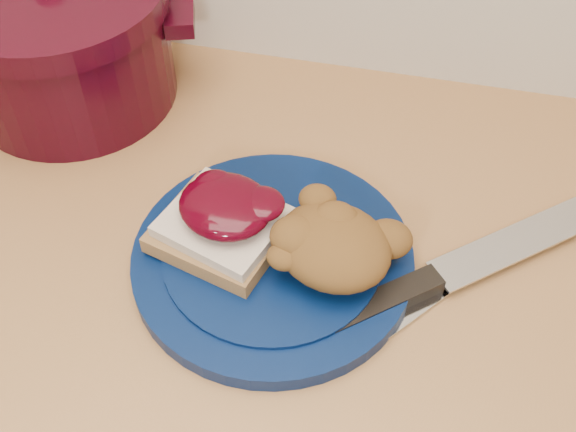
% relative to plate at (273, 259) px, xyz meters
% --- Properties ---
extents(plate, '(0.34, 0.34, 0.02)m').
position_rel_plate_xyz_m(plate, '(0.00, 0.00, 0.00)').
color(plate, '#04163F').
rests_on(plate, wood_countertop).
extents(sandwich, '(0.13, 0.12, 0.05)m').
position_rel_plate_xyz_m(sandwich, '(-0.05, 0.01, 0.04)').
color(sandwich, olive).
rests_on(sandwich, plate).
extents(stuffing_mound, '(0.13, 0.12, 0.05)m').
position_rel_plate_xyz_m(stuffing_mound, '(0.06, -0.00, 0.04)').
color(stuffing_mound, brown).
rests_on(stuffing_mound, plate).
extents(chef_knife, '(0.28, 0.24, 0.02)m').
position_rel_plate_xyz_m(chef_knife, '(0.14, -0.00, 0.00)').
color(chef_knife, black).
rests_on(chef_knife, wood_countertop).
extents(butter_knife, '(0.11, 0.13, 0.00)m').
position_rel_plate_xyz_m(butter_knife, '(0.15, -0.01, -0.01)').
color(butter_knife, silver).
rests_on(butter_knife, wood_countertop).
extents(dutch_oven, '(0.31, 0.31, 0.16)m').
position_rel_plate_xyz_m(dutch_oven, '(-0.28, 0.19, 0.06)').
color(dutch_oven, black).
rests_on(dutch_oven, wood_countertop).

